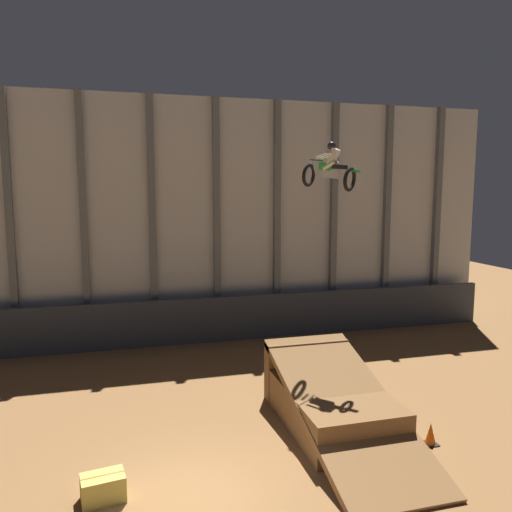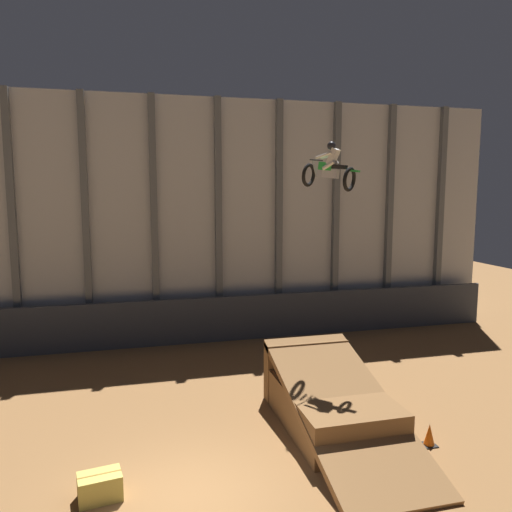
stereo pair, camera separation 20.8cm
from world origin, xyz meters
The scene contains 7 objects.
ground_plane centered at (0.00, 0.00, 0.00)m, with size 60.00×60.00×0.00m, color olive.
arena_back_wall centered at (0.00, 11.72, 5.26)m, with size 32.00×0.40×10.52m.
lower_barrier centered at (0.00, 10.89, 0.98)m, with size 31.36×0.20×1.96m.
dirt_ramp centered at (4.24, 2.45, 0.66)m, with size 2.64×6.34×2.02m.
rider_bike_solo centered at (4.92, 4.31, 7.17)m, with size 1.57×1.68×1.52m.
traffic_cone_near_ramp centered at (6.28, 0.64, 0.28)m, with size 0.36×0.36×0.58m.
hay_bale_trackside centered at (-1.85, 0.39, 0.28)m, with size 0.98×0.73×0.57m.
Camera 1 is at (-1.28, -9.96, 6.55)m, focal length 35.00 mm.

